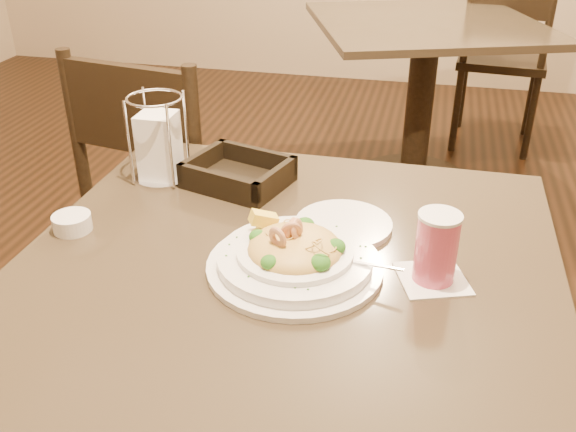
% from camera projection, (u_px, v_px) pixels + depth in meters
% --- Properties ---
extents(main_table, '(0.90, 0.90, 0.75)m').
position_uv_depth(main_table, '(286.00, 371.00, 1.18)').
color(main_table, black).
rests_on(main_table, ground).
extents(background_table, '(1.16, 1.16, 0.75)m').
position_uv_depth(background_table, '(422.00, 76.00, 2.79)').
color(background_table, black).
rests_on(background_table, ground).
extents(dining_chair_near, '(0.49, 0.49, 0.93)m').
position_uv_depth(dining_chair_near, '(169.00, 196.00, 1.83)').
color(dining_chair_near, black).
rests_on(dining_chair_near, ground).
extents(dining_chair_far, '(0.46, 0.46, 0.93)m').
position_uv_depth(dining_chair_far, '(503.00, 53.00, 3.19)').
color(dining_chair_far, black).
rests_on(dining_chair_far, ground).
extents(pasta_bowl, '(0.32, 0.29, 0.09)m').
position_uv_depth(pasta_bowl, '(295.00, 255.00, 1.04)').
color(pasta_bowl, white).
rests_on(pasta_bowl, main_table).
extents(drink_glass, '(0.13, 0.13, 0.12)m').
position_uv_depth(drink_glass, '(436.00, 248.00, 1.00)').
color(drink_glass, white).
rests_on(drink_glass, main_table).
extents(bread_basket, '(0.23, 0.21, 0.05)m').
position_uv_depth(bread_basket, '(238.00, 175.00, 1.32)').
color(bread_basket, black).
rests_on(bread_basket, main_table).
extents(napkin_caddy, '(0.11, 0.11, 0.18)m').
position_uv_depth(napkin_caddy, '(159.00, 144.00, 1.31)').
color(napkin_caddy, silver).
rests_on(napkin_caddy, main_table).
extents(side_plate, '(0.18, 0.18, 0.01)m').
position_uv_depth(side_plate, '(344.00, 224.00, 1.17)').
color(side_plate, white).
rests_on(side_plate, main_table).
extents(butter_ramekin, '(0.09, 0.09, 0.03)m').
position_uv_depth(butter_ramekin, '(72.00, 223.00, 1.15)').
color(butter_ramekin, white).
rests_on(butter_ramekin, main_table).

